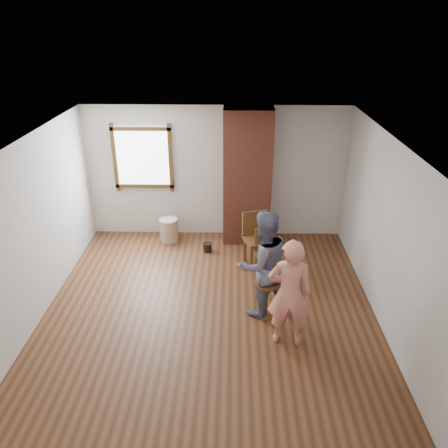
{
  "coord_description": "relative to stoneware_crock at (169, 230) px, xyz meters",
  "views": [
    {
      "loc": [
        0.35,
        -5.28,
        4.11
      ],
      "look_at": [
        0.2,
        0.8,
        1.15
      ],
      "focal_mm": 35.0,
      "sensor_mm": 36.0,
      "label": 1
    }
  ],
  "objects": [
    {
      "name": "dark_pot",
      "position": [
        0.79,
        -0.43,
        -0.15
      ],
      "size": [
        0.19,
        0.19,
        0.17
      ],
      "primitive_type": "cylinder",
      "rotation": [
        0.0,
        0.0,
        -0.11
      ],
      "color": "black",
      "rests_on": "ground"
    },
    {
      "name": "brick_chimney",
      "position": [
        1.53,
        0.1,
        1.07
      ],
      "size": [
        0.9,
        0.5,
        2.6
      ],
      "primitive_type": "cube",
      "color": "#A8513B",
      "rests_on": "ground"
    },
    {
      "name": "dining_chair_right",
      "position": [
        1.84,
        -1.15,
        0.22
      ],
      "size": [
        0.42,
        0.42,
        0.81
      ],
      "rotation": [
        0.0,
        0.0,
        0.13
      ],
      "color": "brown",
      "rests_on": "ground"
    },
    {
      "name": "man",
      "position": [
        1.71,
        -2.27,
        0.6
      ],
      "size": [
        1.0,
        0.91,
        1.66
      ],
      "primitive_type": "imported",
      "rotation": [
        0.0,
        0.0,
        3.58
      ],
      "color": "#161A3C",
      "rests_on": "ground"
    },
    {
      "name": "stoneware_crock",
      "position": [
        0.0,
        0.0,
        0.0
      ],
      "size": [
        0.46,
        0.46,
        0.46
      ],
      "primitive_type": "cylinder",
      "rotation": [
        0.0,
        0.0,
        0.36
      ],
      "color": "tan",
      "rests_on": "ground"
    },
    {
      "name": "cake_slice",
      "position": [
        1.78,
        -2.36,
        0.41
      ],
      "size": [
        0.08,
        0.07,
        0.06
      ],
      "primitive_type": "cube",
      "color": "white",
      "rests_on": "cake_plate"
    },
    {
      "name": "side_table",
      "position": [
        1.77,
        -2.36,
        0.17
      ],
      "size": [
        0.4,
        0.4,
        0.6
      ],
      "color": "brown",
      "rests_on": "ground"
    },
    {
      "name": "person_pink",
      "position": [
        2.02,
        -2.92,
        0.56
      ],
      "size": [
        0.61,
        0.43,
        1.58
      ],
      "primitive_type": "imported",
      "rotation": [
        0.0,
        0.0,
        3.05
      ],
      "color": "#F28D79",
      "rests_on": "ground"
    },
    {
      "name": "dining_chair_left",
      "position": [
        1.69,
        -0.8,
        0.31
      ],
      "size": [
        0.56,
        0.56,
        0.96
      ],
      "rotation": [
        0.0,
        0.0,
        0.3
      ],
      "color": "brown",
      "rests_on": "ground"
    },
    {
      "name": "room_shell",
      "position": [
        0.87,
        -1.79,
        1.58
      ],
      "size": [
        5.04,
        5.52,
        2.62
      ],
      "color": "silver",
      "rests_on": "ground"
    },
    {
      "name": "ground",
      "position": [
        0.93,
        -2.4,
        -0.23
      ],
      "size": [
        5.5,
        5.5,
        0.0
      ],
      "primitive_type": "plane",
      "color": "brown",
      "rests_on": "ground"
    },
    {
      "name": "cake_plate",
      "position": [
        1.77,
        -2.36,
        0.37
      ],
      "size": [
        0.18,
        0.18,
        0.01
      ],
      "primitive_type": "cylinder",
      "color": "white",
      "rests_on": "side_table"
    }
  ]
}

